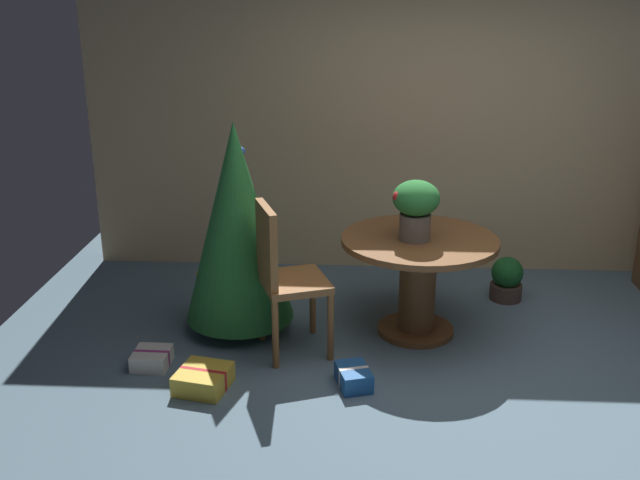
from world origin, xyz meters
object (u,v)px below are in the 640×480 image
wooden_chair_left (282,271)px  gift_box_cream (152,358)px  holiday_tree (237,223)px  potted_plant (507,279)px  round_dining_table (418,269)px  gift_box_gold (203,379)px  flower_vase (416,205)px  gift_box_blue (354,377)px

wooden_chair_left → gift_box_cream: wooden_chair_left is taller
holiday_tree → potted_plant: 2.21m
round_dining_table → wooden_chair_left: bearing=-160.0°
gift_box_gold → gift_box_cream: (-0.40, 0.26, -0.01)m
round_dining_table → flower_vase: flower_vase is taller
wooden_chair_left → holiday_tree: holiday_tree is taller
round_dining_table → flower_vase: bearing=-135.6°
round_dining_table → gift_box_cream: round_dining_table is taller
wooden_chair_left → gift_box_gold: (-0.45, -0.52, -0.52)m
gift_box_blue → wooden_chair_left: bearing=137.9°
wooden_chair_left → gift_box_gold: 0.86m
wooden_chair_left → flower_vase: bearing=18.5°
gift_box_cream → round_dining_table: bearing=18.5°
gift_box_gold → holiday_tree: bearing=83.4°
flower_vase → potted_plant: flower_vase is taller
gift_box_gold → gift_box_cream: bearing=146.7°
round_dining_table → potted_plant: (0.76, 0.63, -0.32)m
wooden_chair_left → round_dining_table: bearing=20.0°
holiday_tree → gift_box_gold: bearing=-96.6°
gift_box_blue → gift_box_cream: 1.34m
holiday_tree → gift_box_blue: 1.36m
flower_vase → wooden_chair_left: bearing=-161.5°
wooden_chair_left → gift_box_blue: bearing=-42.1°
wooden_chair_left → gift_box_gold: bearing=-130.9°
flower_vase → wooden_chair_left: flower_vase is taller
potted_plant → gift_box_gold: bearing=-145.1°
holiday_tree → gift_box_cream: bearing=-129.9°
gift_box_cream → holiday_tree: bearing=50.1°
flower_vase → gift_box_blue: size_ratio=1.36×
round_dining_table → gift_box_gold: (-1.37, -0.85, -0.43)m
flower_vase → wooden_chair_left: 1.00m
flower_vase → gift_box_cream: 2.02m
round_dining_table → gift_box_cream: size_ratio=4.36×
gift_box_gold → gift_box_blue: (0.93, 0.08, -0.00)m
round_dining_table → gift_box_cream: (-1.76, -0.59, -0.44)m
gift_box_blue → gift_box_cream: gift_box_blue is taller
wooden_chair_left → gift_box_blue: size_ratio=3.42×
gift_box_gold → potted_plant: 2.59m
flower_vase → gift_box_blue: flower_vase is taller
gift_box_cream → gift_box_gold: bearing=-33.3°
wooden_chair_left → gift_box_cream: bearing=-163.1°
wooden_chair_left → potted_plant: bearing=29.9°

